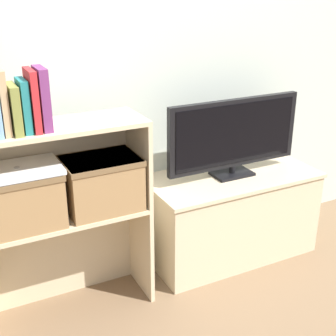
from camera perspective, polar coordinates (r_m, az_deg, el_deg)
name	(u,v)px	position (r m, az deg, el deg)	size (l,w,h in m)	color
ground_plane	(181,293)	(2.48, 1.55, -14.98)	(16.00, 16.00, 0.00)	brown
wall_back	(138,42)	(2.43, -3.71, 15.11)	(10.00, 0.05, 2.40)	#B2BCB2
tv_stand	(230,214)	(2.70, 7.52, -5.61)	(0.96, 0.46, 0.49)	#CCB793
tv	(234,135)	(2.52, 8.07, 3.99)	(0.78, 0.14, 0.43)	black
bookshelf_lower_tier	(64,246)	(2.30, -12.51, -9.28)	(0.76, 0.29, 0.51)	#CCB793
bookshelf_upper_tier	(56,155)	(2.10, -13.52, 1.50)	(0.76, 0.29, 0.42)	#CCB793
book_tan	(3,102)	(1.90, -19.49, 7.54)	(0.03, 0.12, 0.25)	tan
book_olive	(14,109)	(1.91, -18.27, 6.84)	(0.03, 0.15, 0.19)	olive
book_teal	(24,106)	(1.92, -17.16, 7.25)	(0.03, 0.13, 0.21)	#1E7075
book_crimson	(32,100)	(1.92, -16.20, 7.92)	(0.03, 0.15, 0.24)	#B22328
book_plum	(42,99)	(1.92, -15.07, 8.15)	(0.04, 0.14, 0.25)	#6B2D66
storage_basket_left	(20,197)	(2.06, -17.54, -3.37)	(0.34, 0.25, 0.24)	#937047
storage_basket_right	(102,181)	(2.13, -8.10, -1.62)	(0.34, 0.25, 0.24)	#937047
laptop	(17,170)	(2.01, -17.93, -0.24)	(0.35, 0.24, 0.02)	white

